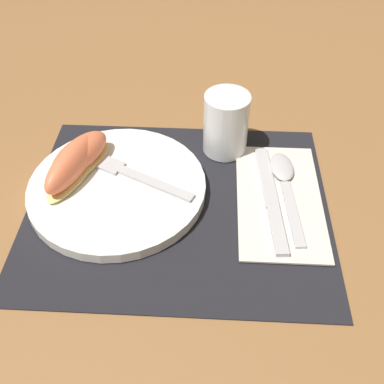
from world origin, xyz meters
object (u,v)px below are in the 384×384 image
at_px(spoon, 284,178).
at_px(citrus_wedge_0, 80,155).
at_px(plate, 117,188).
at_px(citrus_wedge_1, 73,164).
at_px(fork, 125,171).
at_px(juice_glass, 226,127).
at_px(knife, 271,199).

relative_size(spoon, citrus_wedge_0, 1.51).
xyz_separation_m(plate, citrus_wedge_1, (-0.06, 0.01, 0.03)).
relative_size(spoon, fork, 0.99).
height_order(plate, spoon, plate).
distance_m(fork, citrus_wedge_0, 0.07).
distance_m(plate, spoon, 0.24).
xyz_separation_m(juice_glass, spoon, (0.09, -0.07, -0.03)).
height_order(fork, citrus_wedge_0, citrus_wedge_0).
bearing_deg(knife, fork, 170.93).
height_order(juice_glass, citrus_wedge_1, juice_glass).
bearing_deg(plate, juice_glass, 34.46).
height_order(knife, spoon, spoon).
bearing_deg(juice_glass, spoon, -39.94).
bearing_deg(knife, juice_glass, 119.60).
xyz_separation_m(plate, knife, (0.21, -0.01, -0.00)).
distance_m(juice_glass, citrus_wedge_1, 0.23).
bearing_deg(citrus_wedge_1, knife, -5.03).
height_order(plate, fork, fork).
relative_size(juice_glass, spoon, 0.53).
xyz_separation_m(spoon, citrus_wedge_1, (-0.30, -0.02, 0.03)).
height_order(knife, citrus_wedge_0, citrus_wedge_0).
relative_size(juice_glass, citrus_wedge_1, 0.71).
distance_m(juice_glass, spoon, 0.12).
height_order(knife, fork, fork).
bearing_deg(spoon, citrus_wedge_0, 179.00).
bearing_deg(citrus_wedge_0, plate, -32.49).
bearing_deg(citrus_wedge_0, fork, -11.55).
distance_m(plate, knife, 0.21).
bearing_deg(citrus_wedge_1, juice_glass, 22.70).
relative_size(knife, citrus_wedge_0, 1.72).
relative_size(knife, spoon, 1.14).
height_order(juice_glass, knife, juice_glass).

